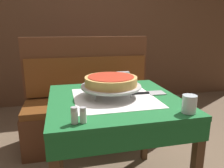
# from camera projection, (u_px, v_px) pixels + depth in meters

# --- Properties ---
(dining_table_front) EXTENTS (0.84, 0.84, 0.76)m
(dining_table_front) POSITION_uv_depth(u_px,v_px,m) (114.00, 111.00, 1.45)
(dining_table_front) COLOR #1E6B33
(dining_table_front) RESTS_ON ground_plane
(dining_table_rear) EXTENTS (0.65, 0.65, 0.75)m
(dining_table_rear) POSITION_uv_depth(u_px,v_px,m) (92.00, 69.00, 3.09)
(dining_table_rear) COLOR red
(dining_table_rear) RESTS_ON ground_plane
(booth_bench) EXTENTS (1.34, 0.52, 1.11)m
(booth_bench) POSITION_uv_depth(u_px,v_px,m) (91.00, 113.00, 2.32)
(booth_bench) COLOR brown
(booth_bench) RESTS_ON ground_plane
(back_wall_panel) EXTENTS (6.00, 0.04, 2.40)m
(back_wall_panel) POSITION_uv_depth(u_px,v_px,m) (81.00, 28.00, 3.38)
(back_wall_panel) COLOR brown
(back_wall_panel) RESTS_ON ground_plane
(pizza_pan_stand) EXTENTS (0.40, 0.40, 0.07)m
(pizza_pan_stand) POSITION_uv_depth(u_px,v_px,m) (111.00, 87.00, 1.44)
(pizza_pan_stand) COLOR #ADADB2
(pizza_pan_stand) RESTS_ON dining_table_front
(deep_dish_pizza) EXTENTS (0.34, 0.34, 0.06)m
(deep_dish_pizza) POSITION_uv_depth(u_px,v_px,m) (111.00, 81.00, 1.43)
(deep_dish_pizza) COLOR tan
(deep_dish_pizza) RESTS_ON pizza_pan_stand
(pizza_server) EXTENTS (0.27, 0.10, 0.01)m
(pizza_server) POSITION_uv_depth(u_px,v_px,m) (148.00, 93.00, 1.51)
(pizza_server) COLOR #BCBCC1
(pizza_server) RESTS_ON dining_table_front
(water_glass_near) EXTENTS (0.08, 0.08, 0.10)m
(water_glass_near) POSITION_uv_depth(u_px,v_px,m) (189.00, 104.00, 1.16)
(water_glass_near) COLOR silver
(water_glass_near) RESTS_ON dining_table_front
(salt_shaker) EXTENTS (0.03, 0.03, 0.08)m
(salt_shaker) POSITION_uv_depth(u_px,v_px,m) (74.00, 115.00, 1.03)
(salt_shaker) COLOR silver
(salt_shaker) RESTS_ON dining_table_front
(pepper_shaker) EXTENTS (0.03, 0.03, 0.08)m
(pepper_shaker) POSITION_uv_depth(u_px,v_px,m) (83.00, 115.00, 1.04)
(pepper_shaker) COLOR silver
(pepper_shaker) RESTS_ON dining_table_front
(napkin_holder) EXTENTS (0.10, 0.05, 0.09)m
(napkin_holder) POSITION_uv_depth(u_px,v_px,m) (123.00, 77.00, 1.81)
(napkin_holder) COLOR #B2B2B7
(napkin_holder) RESTS_ON dining_table_front
(condiment_caddy) EXTENTS (0.13, 0.13, 0.15)m
(condiment_caddy) POSITION_uv_depth(u_px,v_px,m) (97.00, 58.00, 3.12)
(condiment_caddy) COLOR black
(condiment_caddy) RESTS_ON dining_table_rear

